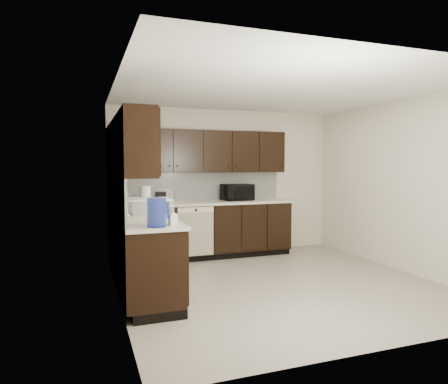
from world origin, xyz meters
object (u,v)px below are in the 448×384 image
at_px(sink, 147,223).
at_px(microwave, 237,192).
at_px(blue_pitcher, 157,213).
at_px(toaster_oven, 163,196).
at_px(storage_bin, 149,207).

distance_m(sink, microwave, 2.51).
distance_m(microwave, blue_pitcher, 3.02).
height_order(sink, toaster_oven, sink).
bearing_deg(microwave, storage_bin, -144.61).
distance_m(sink, toaster_oven, 1.84).
height_order(sink, blue_pitcher, blue_pitcher).
distance_m(toaster_oven, storage_bin, 1.60).
bearing_deg(microwave, blue_pitcher, -132.27).
bearing_deg(storage_bin, microwave, 40.88).
relative_size(toaster_oven, blue_pitcher, 1.27).
bearing_deg(sink, toaster_oven, 73.41).
xyz_separation_m(sink, microwave, (1.80, 1.73, 0.20)).
relative_size(microwave, storage_bin, 1.00).
distance_m(storage_bin, blue_pitcher, 0.91).
height_order(sink, microwave, microwave).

